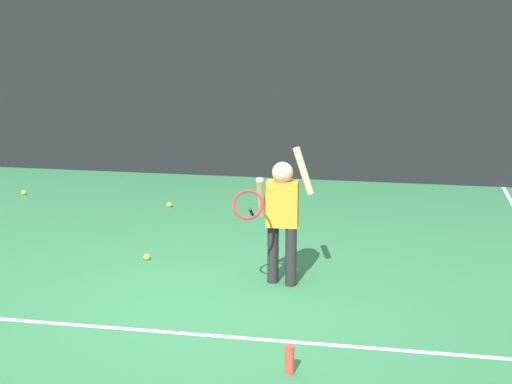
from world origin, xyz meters
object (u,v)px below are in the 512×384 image
object	(u,v)px
tennis_player	(281,212)
tennis_ball_0	(169,205)
water_bottle	(290,360)
tennis_ball_4	(24,192)
tennis_ball_3	(147,257)

from	to	relation	value
tennis_player	tennis_ball_0	xyz separation A→B (m)	(-1.94, 2.68, -0.69)
tennis_player	water_bottle	size ratio (longest dim) A/B	6.14
tennis_player	tennis_ball_4	bearing A→B (deg)	141.91
water_bottle	tennis_ball_3	world-z (taller)	water_bottle
tennis_player	tennis_ball_0	size ratio (longest dim) A/B	20.46
tennis_ball_3	tennis_ball_4	bearing A→B (deg)	136.91
water_bottle	tennis_ball_0	size ratio (longest dim) A/B	3.33
water_bottle	tennis_ball_4	bearing A→B (deg)	133.30
tennis_ball_0	tennis_ball_3	xyz separation A→B (m)	(0.43, -2.22, 0.00)
tennis_ball_0	tennis_ball_3	distance (m)	2.26
tennis_ball_0	tennis_ball_3	size ratio (longest dim) A/B	1.00
tennis_player	tennis_ball_4	xyz separation A→B (m)	(-4.20, 2.99, -0.69)
tennis_ball_3	tennis_ball_0	bearing A→B (deg)	100.89
tennis_ball_0	tennis_ball_3	world-z (taller)	same
water_bottle	tennis_ball_4	distance (m)	6.65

